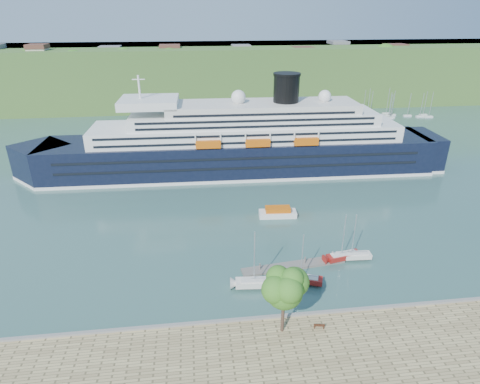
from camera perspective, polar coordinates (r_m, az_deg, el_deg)
name	(u,v)px	position (r m, az deg, el deg)	size (l,w,h in m)	color
ground	(295,320)	(57.70, 7.81, -17.62)	(400.00, 400.00, 0.00)	#2F5551
far_hillside	(218,73)	(188.32, -3.22, 16.50)	(400.00, 50.00, 24.00)	#385D25
quay_coping	(296,315)	(56.79, 7.93, -16.89)	(220.00, 0.50, 0.30)	slate
cruise_ship	(239,125)	(100.53, -0.21, 9.54)	(110.30, 16.06, 24.77)	black
park_bench	(319,325)	(55.35, 11.19, -18.08)	(1.42, 0.58, 0.91)	#452413
promenade_tree	(284,298)	(51.26, 6.24, -14.81)	(6.20, 6.20, 10.28)	#316A1C
floating_pontoon	(294,266)	(67.42, 7.64, -10.32)	(17.41, 2.13, 0.39)	#68655D
sailboat_white_near	(258,262)	(59.80, 2.54, -9.92)	(7.26, 2.02, 9.38)	silver
sailboat_red	(305,261)	(61.75, 9.20, -9.66)	(6.37, 1.77, 8.23)	maroon
sailboat_white_far	(356,239)	(69.02, 16.18, -6.41)	(6.38, 1.77, 8.24)	silver
tender_launch	(278,212)	(81.69, 5.39, -2.83)	(7.63, 2.61, 2.11)	#C6550B
sailboat_extra	(346,239)	(68.41, 14.80, -6.47)	(6.47, 1.80, 8.36)	maroon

